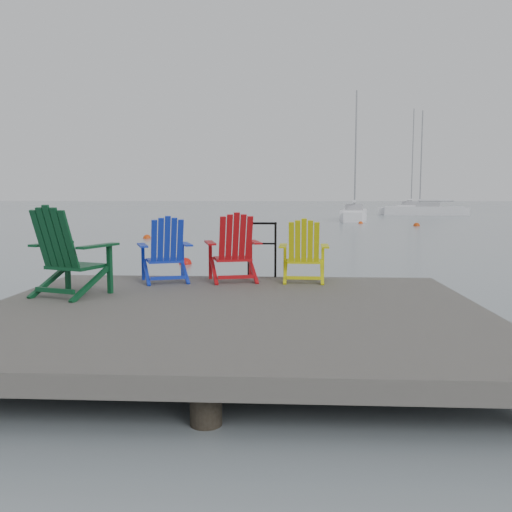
{
  "coord_description": "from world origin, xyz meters",
  "views": [
    {
      "loc": [
        0.62,
        -6.33,
        1.82
      ],
      "look_at": [
        0.15,
        2.41,
        0.85
      ],
      "focal_mm": 38.0,
      "sensor_mm": 36.0,
      "label": 1
    }
  ],
  "objects_px": {
    "handrail": "(262,244)",
    "sailboat_mid": "(411,209)",
    "chair_green": "(68,252)",
    "buoy_b": "(147,238)",
    "chair_red": "(234,248)",
    "buoy_d": "(361,224)",
    "sailboat_far": "(424,211)",
    "sailboat_near": "(354,215)",
    "buoy_c": "(417,226)",
    "chair_blue": "(166,250)",
    "buoy_a": "(185,264)",
    "chair_yellow": "(304,251)"
  },
  "relations": [
    {
      "from": "chair_blue",
      "to": "buoy_b",
      "type": "distance_m",
      "value": 15.55
    },
    {
      "from": "handrail",
      "to": "buoy_a",
      "type": "relative_size",
      "value": 2.6
    },
    {
      "from": "buoy_c",
      "to": "chair_blue",
      "type": "bearing_deg",
      "value": -111.19
    },
    {
      "from": "buoy_b",
      "to": "chair_yellow",
      "type": "bearing_deg",
      "value": -67.07
    },
    {
      "from": "chair_green",
      "to": "buoy_b",
      "type": "relative_size",
      "value": 3.44
    },
    {
      "from": "chair_blue",
      "to": "sailboat_mid",
      "type": "height_order",
      "value": "sailboat_mid"
    },
    {
      "from": "chair_green",
      "to": "sailboat_far",
      "type": "relative_size",
      "value": 0.11
    },
    {
      "from": "buoy_b",
      "to": "handrail",
      "type": "bearing_deg",
      "value": -68.66
    },
    {
      "from": "handrail",
      "to": "sailboat_mid",
      "type": "bearing_deg",
      "value": 74.85
    },
    {
      "from": "sailboat_far",
      "to": "handrail",
      "type": "bearing_deg",
      "value": 175.45
    },
    {
      "from": "chair_red",
      "to": "buoy_c",
      "type": "distance_m",
      "value": 26.99
    },
    {
      "from": "chair_green",
      "to": "chair_red",
      "type": "height_order",
      "value": "chair_green"
    },
    {
      "from": "chair_blue",
      "to": "sailboat_near",
      "type": "bearing_deg",
      "value": 57.65
    },
    {
      "from": "chair_yellow",
      "to": "buoy_a",
      "type": "height_order",
      "value": "chair_yellow"
    },
    {
      "from": "chair_blue",
      "to": "sailboat_mid",
      "type": "xyz_separation_m",
      "value": [
        16.55,
        56.38,
        -0.65
      ]
    },
    {
      "from": "sailboat_far",
      "to": "buoy_a",
      "type": "xyz_separation_m",
      "value": [
        -16.29,
        -39.65,
        -0.36
      ]
    },
    {
      "from": "sailboat_near",
      "to": "sailboat_mid",
      "type": "relative_size",
      "value": 0.82
    },
    {
      "from": "chair_blue",
      "to": "buoy_d",
      "type": "relative_size",
      "value": 3.15
    },
    {
      "from": "sailboat_mid",
      "to": "buoy_b",
      "type": "bearing_deg",
      "value": -97.49
    },
    {
      "from": "buoy_b",
      "to": "buoy_c",
      "type": "xyz_separation_m",
      "value": [
        14.07,
        10.64,
        0.0
      ]
    },
    {
      "from": "chair_red",
      "to": "sailboat_near",
      "type": "distance_m",
      "value": 33.95
    },
    {
      "from": "chair_red",
      "to": "buoy_d",
      "type": "xyz_separation_m",
      "value": [
        5.86,
        28.22,
        -1.03
      ]
    },
    {
      "from": "sailboat_near",
      "to": "buoy_c",
      "type": "relative_size",
      "value": 24.89
    },
    {
      "from": "chair_blue",
      "to": "sailboat_mid",
      "type": "distance_m",
      "value": 58.76
    },
    {
      "from": "chair_green",
      "to": "sailboat_near",
      "type": "xyz_separation_m",
      "value": [
        8.14,
        34.75,
        -0.73
      ]
    },
    {
      "from": "chair_red",
      "to": "buoy_a",
      "type": "xyz_separation_m",
      "value": [
        -1.89,
        6.06,
        -1.03
      ]
    },
    {
      "from": "chair_green",
      "to": "buoy_b",
      "type": "bearing_deg",
      "value": 121.07
    },
    {
      "from": "sailboat_far",
      "to": "buoy_c",
      "type": "distance_m",
      "value": 20.98
    },
    {
      "from": "chair_blue",
      "to": "buoy_a",
      "type": "bearing_deg",
      "value": 77.44
    },
    {
      "from": "buoy_a",
      "to": "chair_blue",
      "type": "bearing_deg",
      "value": -82.18
    },
    {
      "from": "buoy_c",
      "to": "buoy_a",
      "type": "bearing_deg",
      "value": -119.04
    },
    {
      "from": "chair_red",
      "to": "buoy_d",
      "type": "distance_m",
      "value": 28.84
    },
    {
      "from": "sailboat_near",
      "to": "chair_blue",
      "type": "bearing_deg",
      "value": -93.36
    },
    {
      "from": "chair_green",
      "to": "sailboat_near",
      "type": "height_order",
      "value": "sailboat_near"
    },
    {
      "from": "chair_green",
      "to": "sailboat_near",
      "type": "distance_m",
      "value": 35.7
    },
    {
      "from": "chair_green",
      "to": "chair_red",
      "type": "distance_m",
      "value": 2.47
    },
    {
      "from": "buoy_b",
      "to": "buoy_c",
      "type": "height_order",
      "value": "buoy_c"
    },
    {
      "from": "chair_red",
      "to": "chair_yellow",
      "type": "height_order",
      "value": "chair_red"
    },
    {
      "from": "sailboat_mid",
      "to": "chair_yellow",
      "type": "bearing_deg",
      "value": -85.32
    },
    {
      "from": "sailboat_mid",
      "to": "buoy_a",
      "type": "bearing_deg",
      "value": -90.06
    },
    {
      "from": "chair_green",
      "to": "buoy_b",
      "type": "xyz_separation_m",
      "value": [
        -3.12,
        16.18,
        -1.09
      ]
    },
    {
      "from": "chair_red",
      "to": "buoy_b",
      "type": "xyz_separation_m",
      "value": [
        -5.19,
        14.83,
        -1.03
      ]
    },
    {
      "from": "sailboat_near",
      "to": "chair_yellow",
      "type": "bearing_deg",
      "value": -89.89
    },
    {
      "from": "chair_yellow",
      "to": "buoy_a",
      "type": "relative_size",
      "value": 2.77
    },
    {
      "from": "handrail",
      "to": "buoy_c",
      "type": "xyz_separation_m",
      "value": [
        8.47,
        24.98,
        -1.04
      ]
    },
    {
      "from": "chair_yellow",
      "to": "buoy_b",
      "type": "distance_m",
      "value": 16.12
    },
    {
      "from": "chair_green",
      "to": "chair_yellow",
      "type": "xyz_separation_m",
      "value": [
        3.15,
        1.36,
        -0.11
      ]
    },
    {
      "from": "chair_red",
      "to": "buoy_c",
      "type": "xyz_separation_m",
      "value": [
        8.89,
        25.47,
        -1.03
      ]
    },
    {
      "from": "chair_red",
      "to": "buoy_d",
      "type": "bearing_deg",
      "value": 64.07
    },
    {
      "from": "sailboat_far",
      "to": "buoy_b",
      "type": "relative_size",
      "value": 30.39
    }
  ]
}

